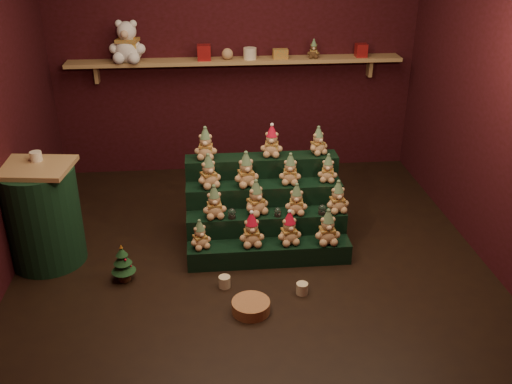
{
  "coord_description": "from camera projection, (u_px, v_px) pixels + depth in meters",
  "views": [
    {
      "loc": [
        -0.36,
        -4.26,
        2.7
      ],
      "look_at": [
        0.06,
        0.25,
        0.51
      ],
      "focal_mm": 40.0,
      "sensor_mm": 36.0,
      "label": 1
    }
  ],
  "objects": [
    {
      "name": "riser_tier_back",
      "position": [
        261.0,
        192.0,
        5.38
      ],
      "size": [
        1.4,
        0.22,
        0.72
      ],
      "primitive_type": "cube",
      "color": "black",
      "rests_on": "ground"
    },
    {
      "name": "teddy_8",
      "position": [
        209.0,
        171.0,
        4.99
      ],
      "size": [
        0.27,
        0.26,
        0.3
      ],
      "primitive_type": null,
      "rotation": [
        0.0,
        0.0,
        0.41
      ],
      "color": "tan",
      "rests_on": "riser_tier_midback"
    },
    {
      "name": "teddy_6",
      "position": [
        296.0,
        199.0,
        4.93
      ],
      "size": [
        0.22,
        0.2,
        0.27
      ],
      "primitive_type": null,
      "rotation": [
        0.0,
        0.0,
        -0.13
      ],
      "color": "tan",
      "rests_on": "riser_tier_midfront"
    },
    {
      "name": "teddy_2",
      "position": [
        289.0,
        228.0,
        4.82
      ],
      "size": [
        0.24,
        0.22,
        0.29
      ],
      "primitive_type": null,
      "rotation": [
        0.0,
        0.0,
        0.19
      ],
      "color": "tan",
      "rests_on": "riser_tier_front"
    },
    {
      "name": "riser_tier_midfront",
      "position": [
        266.0,
        231.0,
        5.06
      ],
      "size": [
        1.4,
        0.22,
        0.36
      ],
      "primitive_type": "cube",
      "color": "black",
      "rests_on": "ground"
    },
    {
      "name": "right_wall",
      "position": [
        504.0,
        96.0,
        4.59
      ],
      "size": [
        0.1,
        4.0,
        2.8
      ],
      "primitive_type": "cube",
      "color": "black",
      "rests_on": "ground"
    },
    {
      "name": "teddy_0",
      "position": [
        200.0,
        234.0,
        4.76
      ],
      "size": [
        0.23,
        0.22,
        0.25
      ],
      "primitive_type": null,
      "rotation": [
        0.0,
        0.0,
        0.41
      ],
      "color": "tan",
      "rests_on": "riser_tier_front"
    },
    {
      "name": "teddy_3",
      "position": [
        328.0,
        227.0,
        4.82
      ],
      "size": [
        0.22,
        0.2,
        0.31
      ],
      "primitive_type": null,
      "rotation": [
        0.0,
        0.0,
        0.03
      ],
      "color": "tan",
      "rests_on": "riser_tier_front"
    },
    {
      "name": "wicker_basket",
      "position": [
        251.0,
        307.0,
        4.3
      ],
      "size": [
        0.33,
        0.33,
        0.09
      ],
      "primitive_type": "cylinder",
      "rotation": [
        0.0,
        0.0,
        0.13
      ],
      "color": "#AD7245",
      "rests_on": "ground"
    },
    {
      "name": "teddy_13",
      "position": [
        272.0,
        141.0,
        5.17
      ],
      "size": [
        0.23,
        0.22,
        0.29
      ],
      "primitive_type": null,
      "rotation": [
        0.0,
        0.0,
        -0.19
      ],
      "color": "tan",
      "rests_on": "riser_tier_back"
    },
    {
      "name": "shelf_plush_ball",
      "position": [
        227.0,
        54.0,
        6.07
      ],
      "size": [
        0.12,
        0.12,
        0.12
      ],
      "primitive_type": "sphere",
      "color": "tan",
      "rests_on": "back_shelf"
    },
    {
      "name": "teddy_4",
      "position": [
        214.0,
        202.0,
        4.86
      ],
      "size": [
        0.22,
        0.21,
        0.29
      ],
      "primitive_type": null,
      "rotation": [
        0.0,
        0.0,
        0.1
      ],
      "color": "tan",
      "rests_on": "riser_tier_midfront"
    },
    {
      "name": "table_ornament",
      "position": [
        36.0,
        156.0,
        4.66
      ],
      "size": [
        0.1,
        0.1,
        0.08
      ],
      "primitive_type": "cylinder",
      "color": "beige",
      "rests_on": "side_table"
    },
    {
      "name": "mug_left",
      "position": [
        225.0,
        282.0,
        4.59
      ],
      "size": [
        0.1,
        0.1,
        0.1
      ],
      "primitive_type": "cylinder",
      "color": "beige",
      "rests_on": "ground"
    },
    {
      "name": "gift_tin_red_a",
      "position": [
        204.0,
        52.0,
        6.04
      ],
      "size": [
        0.14,
        0.14,
        0.16
      ],
      "primitive_type": "cube",
      "color": "maroon",
      "rests_on": "back_shelf"
    },
    {
      "name": "teddy_12",
      "position": [
        206.0,
        143.0,
        5.11
      ],
      "size": [
        0.22,
        0.21,
        0.29
      ],
      "primitive_type": null,
      "rotation": [
        0.0,
        0.0,
        -0.11
      ],
      "color": "tan",
      "rests_on": "riser_tier_back"
    },
    {
      "name": "ground",
      "position": [
        251.0,
        256.0,
        5.02
      ],
      "size": [
        4.0,
        4.0,
        0.0
      ],
      "primitive_type": "plane",
      "color": "black",
      "rests_on": "ground"
    },
    {
      "name": "snow_globe_b",
      "position": [
        278.0,
        212.0,
        4.92
      ],
      "size": [
        0.06,
        0.06,
        0.08
      ],
      "color": "black",
      "rests_on": "riser_tier_midfront"
    },
    {
      "name": "teddy_1",
      "position": [
        252.0,
        229.0,
        4.79
      ],
      "size": [
        0.22,
        0.2,
        0.3
      ],
      "primitive_type": null,
      "rotation": [
        0.0,
        0.0,
        0.06
      ],
      "color": "tan",
      "rests_on": "riser_tier_front"
    },
    {
      "name": "snow_globe_c",
      "position": [
        322.0,
        210.0,
        4.95
      ],
      "size": [
        0.07,
        0.07,
        0.09
      ],
      "color": "black",
      "rests_on": "riser_tier_midfront"
    },
    {
      "name": "riser_tier_midback",
      "position": [
        264.0,
        211.0,
        5.22
      ],
      "size": [
        1.4,
        0.22,
        0.54
      ],
      "primitive_type": "cube",
      "color": "black",
      "rests_on": "ground"
    },
    {
      "name": "back_shelf",
      "position": [
        236.0,
        61.0,
        6.14
      ],
      "size": [
        3.6,
        0.26,
        0.24
      ],
      "color": "#A17B50",
      "rests_on": "ground"
    },
    {
      "name": "gift_tin_cream",
      "position": [
        250.0,
        53.0,
        6.09
      ],
      "size": [
        0.14,
        0.14,
        0.12
      ],
      "primitive_type": "cylinder",
      "color": "beige",
      "rests_on": "back_shelf"
    },
    {
      "name": "brown_bear",
      "position": [
        314.0,
        49.0,
        6.13
      ],
      "size": [
        0.15,
        0.14,
        0.19
      ],
      "primitive_type": null,
      "rotation": [
        0.0,
        0.0,
        -0.13
      ],
      "color": "#4D3219",
      "rests_on": "back_shelf"
    },
    {
      "name": "teddy_14",
      "position": [
        318.0,
        141.0,
        5.22
      ],
      "size": [
        0.23,
        0.22,
        0.25
      ],
      "primitive_type": null,
      "rotation": [
        0.0,
        0.0,
        0.43
      ],
      "color": "tan",
      "rests_on": "riser_tier_back"
    },
    {
      "name": "scarf_gift_box",
      "position": [
        280.0,
        54.0,
        6.13
      ],
      "size": [
        0.16,
        0.1,
        0.1
      ],
      "primitive_type": "cube",
      "color": "orange",
      "rests_on": "back_shelf"
    },
    {
      "name": "white_bear",
      "position": [
        127.0,
        36.0,
        5.89
      ],
      "size": [
        0.43,
        0.4,
        0.54
      ],
      "primitive_type": null,
      "rotation": [
        0.0,
        0.0,
        -0.15
      ],
      "color": "white",
      "rests_on": "back_shelf"
    },
    {
      "name": "front_wall",
      "position": [
        289.0,
        235.0,
        2.58
      ],
      "size": [
        4.0,
        0.1,
        2.8
      ],
      "primitive_type": "cube",
      "color": "black",
      "rests_on": "ground"
    },
    {
      "name": "side_table",
      "position": [
        43.0,
        215.0,
        4.78
      ],
      "size": [
        0.64,
        0.62,
        0.89
      ],
      "rotation": [
        0.0,
        0.0,
        -0.13
      ],
      "color": "#A17B50",
      "rests_on": "ground"
    },
    {
      "name": "back_wall",
      "position": [
        235.0,
        48.0,
        6.25
      ],
      "size": [
        4.0,
        0.1,
        2.8
      ],
      "primitive_type": "cube",
      "color": "black",
      "rests_on": "ground"
    },
    {
      "name": "teddy_7",
      "position": [
        338.0,
        197.0,
        4.96
      ],
      "size": [
        0.22,
        0.21,
        0.28
      ],
      "primitive_type": null,
      "rotation": [
        0.0,
        0.0,
        0.13
      ],
      "color": "tan",
      "rests_on": "riser_tier_midfront"
    },
    {
      "name": "teddy_11",
      "position": [
        328.0,
        168.0,
        5.11
      ],
      "size": [
        0.21,
        0.2,
        0.25
      ],
      "primitive_type": null,
      "rotation": [
        0.0,
        0.0,
        -0.24
      ],
      "color": "tan",
      "rests_on": "riser_tier_midback"
    },
    {
      "name": "gift_tin_red_b",
      "position": [
        361.0,
        50.0,
        6.19
      ],
      "size": [
        0.12,
        0.12,
        0.14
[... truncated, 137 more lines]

